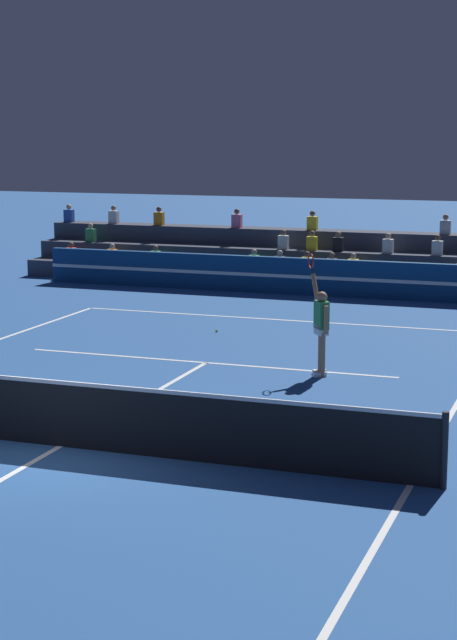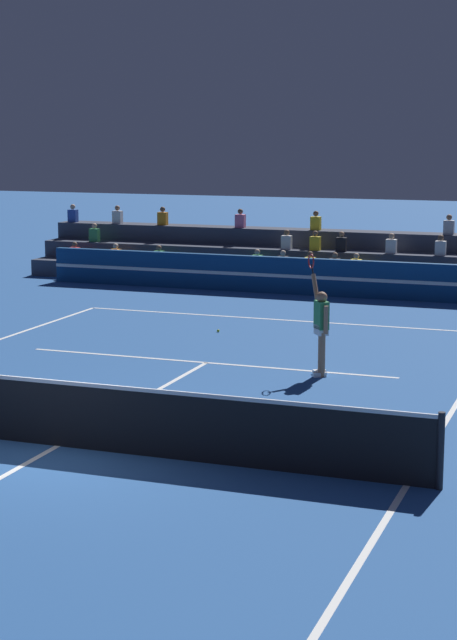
% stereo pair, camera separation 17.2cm
% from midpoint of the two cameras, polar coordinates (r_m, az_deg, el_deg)
% --- Properties ---
extents(ground_plane, '(120.00, 120.00, 0.00)m').
position_cam_midpoint_polar(ground_plane, '(17.06, -9.25, -6.67)').
color(ground_plane, '#285699').
extents(court_lines, '(11.10, 23.90, 0.01)m').
position_cam_midpoint_polar(court_lines, '(17.06, -9.25, -6.65)').
color(court_lines, white).
rests_on(court_lines, ground).
extents(tennis_net, '(12.00, 0.10, 1.10)m').
position_cam_midpoint_polar(tennis_net, '(16.91, -9.30, -4.90)').
color(tennis_net, black).
rests_on(tennis_net, ground).
extents(sponsor_banner_wall, '(18.00, 0.26, 1.10)m').
position_cam_midpoint_polar(sponsor_banner_wall, '(31.83, 4.94, 2.28)').
color(sponsor_banner_wall, navy).
rests_on(sponsor_banner_wall, ground).
extents(bleacher_stand, '(20.96, 2.85, 2.28)m').
position_cam_midpoint_polar(bleacher_stand, '(34.26, 6.02, 3.00)').
color(bleacher_stand, '#383D4C').
rests_on(bleacher_stand, ground).
extents(tennis_player, '(0.69, 0.91, 2.45)m').
position_cam_midpoint_polar(tennis_player, '(21.45, 4.73, -0.38)').
color(tennis_player, '#9E7051').
rests_on(tennis_player, ground).
extents(tennis_ball, '(0.07, 0.07, 0.07)m').
position_cam_midpoint_polar(tennis_ball, '(26.10, -0.82, -0.57)').
color(tennis_ball, '#C6DB33').
rests_on(tennis_ball, ground).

